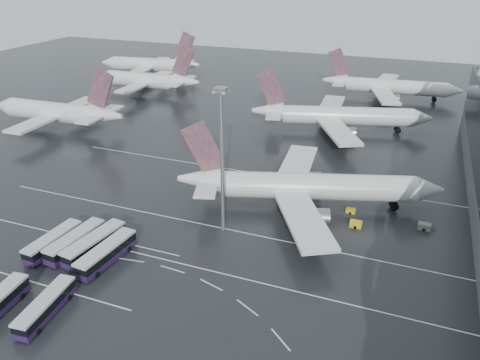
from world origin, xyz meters
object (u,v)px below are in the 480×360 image
(airliner_main, at_px, (304,187))
(bus_row_near_b, at_px, (75,241))
(jet_remote_west, at_px, (59,113))
(bus_row_near_c, at_px, (94,244))
(bus_row_near_d, at_px, (106,253))
(gse_cart_belly_a, at_px, (356,224))
(floodlight_mast, at_px, (222,145))
(bus_row_near_a, at_px, (53,242))
(jet_remote_far, at_px, (151,65))
(gse_cart_belly_c, at_px, (291,217))
(gse_cart_belly_e, at_px, (351,211))
(bus_row_far_c, at_px, (46,306))
(gse_cart_belly_d, at_px, (424,226))
(airliner_gate_b, at_px, (337,116))
(jet_remote_mid, at_px, (148,81))
(airliner_gate_c, at_px, (388,87))

(airliner_main, relative_size, bus_row_near_b, 4.16)
(jet_remote_west, xyz_separation_m, bus_row_near_c, (54.11, -54.11, -3.60))
(bus_row_near_d, bearing_deg, bus_row_near_c, 70.16)
(bus_row_near_d, height_order, gse_cart_belly_a, bus_row_near_d)
(bus_row_near_c, height_order, floodlight_mast, floodlight_mast)
(bus_row_near_a, distance_m, gse_cart_belly_a, 59.76)
(jet_remote_west, relative_size, bus_row_near_c, 3.42)
(jet_remote_far, xyz_separation_m, bus_row_near_b, (61.23, -129.31, -3.62))
(bus_row_near_d, distance_m, gse_cart_belly_a, 49.61)
(floodlight_mast, distance_m, gse_cart_belly_c, 23.23)
(gse_cart_belly_e, bearing_deg, floodlight_mast, -144.30)
(airliner_main, xyz_separation_m, bus_row_near_c, (-31.93, -31.71, -3.02))
(bus_row_far_c, distance_m, gse_cart_belly_a, 59.90)
(airliner_main, bearing_deg, gse_cart_belly_d, -18.58)
(airliner_gate_b, distance_m, bus_row_near_c, 89.65)
(jet_remote_west, relative_size, gse_cart_belly_c, 22.70)
(airliner_gate_b, xyz_separation_m, bus_row_near_c, (-29.17, -84.72, -3.01))
(gse_cart_belly_a, height_order, gse_cart_belly_e, gse_cart_belly_a)
(airliner_main, xyz_separation_m, jet_remote_far, (-97.10, 97.08, 0.53))
(gse_cart_belly_d, bearing_deg, jet_remote_mid, 146.69)
(jet_remote_west, distance_m, bus_row_far_c, 91.71)
(bus_row_near_c, relative_size, gse_cart_belly_e, 7.29)
(airliner_main, relative_size, jet_remote_mid, 1.21)
(airliner_gate_c, height_order, gse_cart_belly_c, airliner_gate_c)
(gse_cart_belly_d, bearing_deg, jet_remote_far, 141.50)
(jet_remote_far, bearing_deg, bus_row_near_b, 107.23)
(bus_row_near_a, height_order, bus_row_near_b, bus_row_near_b)
(gse_cart_belly_c, height_order, gse_cart_belly_d, gse_cart_belly_d)
(airliner_gate_c, xyz_separation_m, gse_cart_belly_e, (2.01, -97.19, -4.16))
(gse_cart_belly_a, relative_size, gse_cart_belly_e, 1.24)
(bus_row_near_b, bearing_deg, floodlight_mast, -49.92)
(airliner_gate_b, xyz_separation_m, floodlight_mast, (-9.90, -68.54, 13.61))
(airliner_gate_b, xyz_separation_m, jet_remote_far, (-94.34, 44.07, 0.53))
(gse_cart_belly_d, bearing_deg, bus_row_near_b, -152.58)
(jet_remote_west, bearing_deg, jet_remote_mid, -95.97)
(bus_row_near_a, bearing_deg, airliner_main, -46.93)
(airliner_gate_b, relative_size, airliner_gate_c, 1.05)
(airliner_gate_c, height_order, gse_cart_belly_a, airliner_gate_c)
(jet_remote_west, relative_size, gse_cart_belly_e, 24.93)
(jet_remote_west, xyz_separation_m, gse_cart_belly_e, (96.41, -21.38, -4.96))
(jet_remote_west, distance_m, bus_row_near_d, 80.70)
(bus_row_near_d, distance_m, gse_cart_belly_c, 38.20)
(jet_remote_far, relative_size, floodlight_mast, 1.64)
(jet_remote_far, xyz_separation_m, gse_cart_belly_d, (122.57, -97.50, -4.75))
(airliner_main, height_order, floodlight_mast, floodlight_mast)
(airliner_main, height_order, bus_row_near_b, airliner_main)
(bus_row_near_c, bearing_deg, gse_cart_belly_a, -51.18)
(gse_cart_belly_d, bearing_deg, bus_row_near_d, -148.23)
(jet_remote_west, bearing_deg, gse_cart_belly_e, 165.40)
(bus_row_far_c, bearing_deg, jet_remote_west, 32.77)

